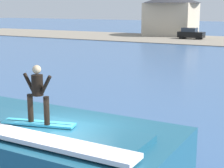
# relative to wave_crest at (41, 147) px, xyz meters

# --- Properties ---
(wave_crest) EXTENTS (8.40, 3.98, 1.72)m
(wave_crest) POSITION_rel_wave_crest_xyz_m (0.00, 0.00, 0.00)
(wave_crest) COLOR #1D556F
(wave_crest) RESTS_ON ground_plane
(surfboard) EXTENTS (2.16, 0.94, 0.06)m
(surfboard) POSITION_rel_wave_crest_xyz_m (0.32, -0.44, 0.94)
(surfboard) COLOR #33A5CC
(surfboard) RESTS_ON wave_crest
(surfer) EXTENTS (0.98, 0.32, 1.65)m
(surfer) POSITION_rel_wave_crest_xyz_m (0.38, -0.49, 1.89)
(surfer) COLOR black
(surfer) RESTS_ON surfboard
(car_near_shore) EXTENTS (4.08, 2.17, 1.86)m
(car_near_shore) POSITION_rel_wave_crest_xyz_m (-10.35, 48.82, 0.14)
(car_near_shore) COLOR black
(car_near_shore) RESTS_ON ground_plane
(house_with_chimney) EXTENTS (10.38, 10.38, 8.02)m
(house_with_chimney) POSITION_rel_wave_crest_xyz_m (-15.89, 54.75, 3.36)
(house_with_chimney) COLOR beige
(house_with_chimney) RESTS_ON ground_plane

